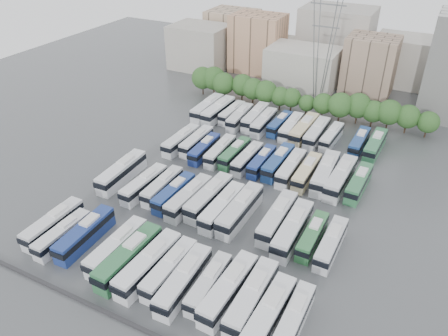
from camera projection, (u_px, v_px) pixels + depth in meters
The scene contains 56 objects.
ground at pixel (229, 195), 84.13m from camera, with size 220.00×220.00×0.00m, color #424447.
parapet at pixel (120, 319), 59.07m from camera, with size 56.00×0.50×0.50m, color #2D2D30.
tree_line at pixel (295, 96), 114.33m from camera, with size 66.25×8.02×8.42m.
city_buildings at pixel (311, 51), 137.17m from camera, with size 102.00×35.00×20.00m.
electricity_pylon at pixel (325, 36), 111.28m from camera, with size 9.00×6.91×33.83m.
bus_r0_s0 at pixel (53, 224), 73.77m from camera, with size 2.71×12.31×3.86m.
bus_r0_s1 at pixel (63, 234), 71.70m from camera, with size 2.58×11.29×3.54m.
bus_r0_s2 at pixel (85, 234), 71.46m from camera, with size 3.21×12.69×3.95m.
bus_r0_s4 at pixel (117, 247), 68.69m from camera, with size 2.86×12.80×4.01m.
bus_r0_s5 at pixel (129, 257), 66.65m from camera, with size 3.31×13.73×4.29m.
bus_r0_s6 at pixel (149, 264), 65.31m from camera, with size 3.47×13.68×4.26m.
bus_r0_s7 at pixel (169, 269), 64.77m from camera, with size 2.74×12.18×3.82m.
bus_r0_s8 at pixel (184, 280), 62.71m from camera, with size 3.29×13.07×4.07m.
bus_r0_s9 at pixel (209, 284), 62.53m from camera, with size 2.73×11.26×3.51m.
bus_r0_s10 at pixel (229, 289), 61.22m from camera, with size 3.43×13.38×4.17m.
bus_r0_s11 at pixel (252, 297), 59.93m from camera, with size 2.95×13.34×4.18m.
bus_r0_s12 at pixel (268, 315), 57.37m from camera, with size 3.30×13.32×4.15m.
bus_r0_s13 at pixel (294, 319), 57.30m from camera, with size 2.51×11.39×3.57m.
bus_r1_s0 at pixel (122, 172), 87.40m from camera, with size 3.43×13.62×4.24m.
bus_r1_s2 at pixel (144, 184), 84.00m from camera, with size 3.04×12.06×3.76m.
bus_r1_s3 at pixel (162, 186), 83.60m from camera, with size 2.68×11.57×3.62m.
bus_r1_s4 at pixel (174, 193), 81.69m from camera, with size 2.85×11.60×3.62m.
bus_r1_s5 at pixel (189, 197), 80.16m from camera, with size 3.31×12.72×3.96m.
bus_r1_s6 at pixel (209, 197), 80.03m from camera, with size 3.44×13.39×4.17m.
bus_r1_s7 at pixel (222, 207), 77.51m from camera, with size 3.09×13.01×4.06m.
bus_r1_s8 at pixel (240, 210), 76.74m from camera, with size 3.21×13.74×4.29m.
bus_r1_s10 at pixel (277, 218), 74.89m from camera, with size 2.94×13.27×4.16m.
bus_r1_s11 at pixel (293, 229), 72.19m from camera, with size 3.01×13.67×4.29m.
bus_r1_s12 at pixel (312, 236), 71.42m from camera, with size 2.47×11.07×3.47m.
bus_r1_s13 at pixel (331, 243), 69.68m from camera, with size 2.70×11.70×3.66m.
bus_r2_s1 at pixel (181, 140), 99.16m from camera, with size 2.99×12.26×3.83m.
bus_r2_s2 at pixel (197, 141), 98.97m from camera, with size 2.57×11.70×3.67m.
bus_r2_s3 at pixel (204, 149), 96.16m from camera, with size 2.72×11.31×3.53m.
bus_r2_s4 at pixel (220, 151), 95.17m from camera, with size 2.88×11.67×3.64m.
bus_r2_s5 at pixel (235, 153), 94.53m from camera, with size 2.73×11.33×3.54m.
bus_r2_s6 at pixel (247, 158), 92.53m from camera, with size 2.73×11.42×3.57m.
bus_r2_s7 at pixel (262, 161), 91.64m from camera, with size 2.43×11.01×3.45m.
bus_r2_s8 at pixel (278, 162), 90.98m from camera, with size 2.96×12.50×3.90m.
bus_r2_s9 at pixel (291, 168), 88.98m from camera, with size 2.74×12.29×3.85m.
bus_r2_s10 at pixel (307, 172), 87.76m from camera, with size 2.75×12.09×3.78m.
bus_r2_s11 at pixel (325, 173), 87.05m from camera, with size 3.49×13.71×4.27m.
bus_r2_s12 at pixel (341, 178), 85.48m from camera, with size 3.46×13.80×4.30m.
bus_r2_s13 at pixel (359, 183), 84.41m from camera, with size 3.08×12.15×3.78m.
bus_r3_s0 at pixel (207, 108), 113.98m from camera, with size 3.00×13.43×4.21m.
bus_r3_s1 at pixel (218, 111), 112.51m from camera, with size 3.29×13.59×4.24m.
bus_r3_s2 at pixel (232, 113), 112.34m from camera, with size 2.65×11.01×3.44m.
bus_r3_s3 at pixel (240, 117), 109.64m from camera, with size 3.18×12.24×3.81m.
bus_r3_s4 at pixel (255, 117), 109.46m from camera, with size 3.31×13.01×4.05m.
bus_r3_s5 at pixel (264, 122), 107.26m from camera, with size 2.90×12.17×3.80m.
bus_r3_s6 at pixel (280, 124), 106.87m from camera, with size 2.85×11.08×3.45m.
bus_r3_s7 at pixel (291, 127), 104.95m from camera, with size 2.88×12.11×3.78m.
bus_r3_s8 at pixel (304, 129), 103.47m from camera, with size 3.38×13.60×4.24m.
bus_r3_s9 at pixel (317, 133), 101.99m from camera, with size 2.92×12.96×4.06m.
bus_r3_s10 at pixel (331, 136), 101.13m from camera, with size 2.99×11.32×3.52m.
bus_r3_s12 at pixel (359, 142), 98.78m from camera, with size 2.70×11.55×3.61m.
bus_r3_s13 at pixel (375, 145), 97.21m from camera, with size 3.19×12.62×3.93m.
Camera 1 is at (30.56, -61.57, 48.80)m, focal length 35.00 mm.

